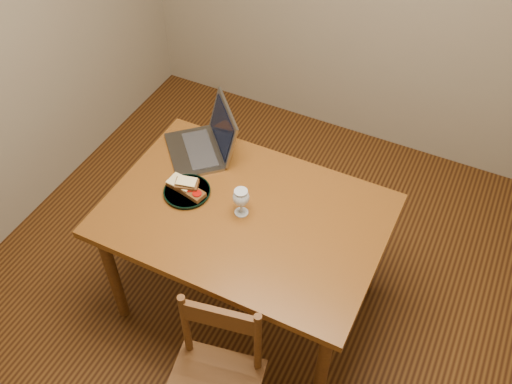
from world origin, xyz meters
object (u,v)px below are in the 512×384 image
at_px(milk_glass, 241,202).
at_px(laptop, 207,140).
at_px(chair, 214,379).
at_px(plate, 187,192).
at_px(table, 245,225).

height_order(milk_glass, laptop, laptop).
xyz_separation_m(chair, plate, (-0.49, 0.65, 0.30)).
relative_size(plate, laptop, 0.48).
relative_size(plate, milk_glass, 1.52).
bearing_deg(laptop, milk_glass, 6.13).
bearing_deg(milk_glass, plate, -178.93).
bearing_deg(chair, milk_glass, 96.36).
xyz_separation_m(plate, milk_glass, (0.29, 0.01, 0.07)).
xyz_separation_m(table, laptop, (-0.37, 0.30, 0.15)).
bearing_deg(table, plate, -177.76).
bearing_deg(table, milk_glass, -156.48).
relative_size(chair, laptop, 0.95).
height_order(chair, plate, chair).
distance_m(plate, laptop, 0.32).
bearing_deg(milk_glass, laptop, 138.93).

